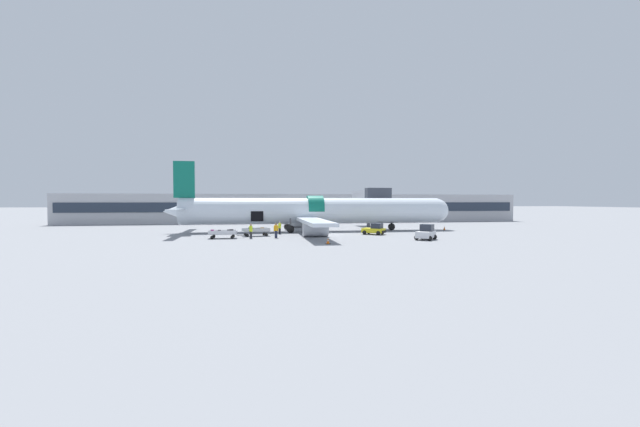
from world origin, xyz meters
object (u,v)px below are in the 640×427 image
at_px(ground_crew_driver, 251,231).
at_px(airplane, 312,212).
at_px(baggage_cart_loading, 257,232).
at_px(ground_crew_loader_b, 280,228).
at_px(ground_crew_loader_a, 276,230).
at_px(baggage_cart_queued, 224,234).
at_px(baggage_tug_lead, 374,230).
at_px(baggage_tug_mid, 426,233).

bearing_deg(ground_crew_driver, airplane, 48.21).
xyz_separation_m(baggage_cart_loading, ground_crew_driver, (-0.67, -3.01, 0.33)).
height_order(baggage_cart_loading, ground_crew_loader_b, ground_crew_loader_b).
xyz_separation_m(airplane, baggage_cart_loading, (-7.94, -6.61, -2.30)).
height_order(ground_crew_loader_a, ground_crew_loader_b, ground_crew_loader_a).
relative_size(baggage_cart_queued, ground_crew_loader_a, 2.35).
xyz_separation_m(baggage_tug_lead, ground_crew_loader_b, (-12.21, 2.86, 0.22)).
xyz_separation_m(ground_crew_loader_b, ground_crew_driver, (-3.73, -5.64, 0.04)).
bearing_deg(airplane, baggage_cart_loading, -140.20).
xyz_separation_m(baggage_tug_lead, baggage_cart_loading, (-15.28, 0.24, -0.08)).
height_order(baggage_tug_lead, baggage_cart_loading, baggage_tug_lead).
bearing_deg(ground_crew_loader_a, baggage_cart_loading, 129.24).
xyz_separation_m(baggage_tug_lead, baggage_tug_mid, (3.73, -7.53, 0.09)).
relative_size(baggage_tug_mid, baggage_cart_queued, 0.74).
xyz_separation_m(airplane, baggage_tug_lead, (7.34, -6.85, -2.22)).
height_order(baggage_tug_lead, ground_crew_driver, ground_crew_driver).
bearing_deg(airplane, ground_crew_loader_a, -121.00).
bearing_deg(airplane, ground_crew_loader_b, -140.66).
height_order(baggage_tug_lead, ground_crew_loader_a, ground_crew_loader_a).
distance_m(baggage_tug_lead, ground_crew_loader_b, 12.55).
xyz_separation_m(airplane, baggage_cart_queued, (-11.74, -9.02, -2.32)).
bearing_deg(ground_crew_loader_b, baggage_cart_queued, -143.81).
height_order(baggage_cart_loading, baggage_cart_queued, baggage_cart_loading).
xyz_separation_m(airplane, baggage_tug_mid, (11.07, -14.38, -2.13)).
distance_m(baggage_tug_mid, ground_crew_loader_a, 17.45).
xyz_separation_m(baggage_cart_queued, ground_crew_driver, (3.14, -0.61, 0.36)).
xyz_separation_m(baggage_cart_queued, ground_crew_loader_b, (6.87, 5.03, 0.32)).
xyz_separation_m(baggage_cart_queued, ground_crew_loader_a, (6.09, -0.39, 0.39)).
bearing_deg(baggage_tug_lead, airplane, 136.98).
bearing_deg(ground_crew_loader_a, ground_crew_loader_b, 81.76).
relative_size(baggage_tug_mid, ground_crew_loader_a, 1.74).
bearing_deg(baggage_cart_loading, baggage_tug_lead, -0.89).
distance_m(airplane, baggage_tug_mid, 18.27).
relative_size(baggage_tug_lead, ground_crew_driver, 1.88).
height_order(ground_crew_loader_b, ground_crew_driver, ground_crew_driver).
distance_m(baggage_tug_mid, ground_crew_driver, 20.24).
distance_m(baggage_cart_loading, ground_crew_loader_a, 3.63).
distance_m(baggage_tug_lead, baggage_cart_queued, 19.21).
relative_size(airplane, baggage_cart_loading, 9.59).
height_order(baggage_tug_mid, baggage_cart_queued, baggage_tug_mid).
bearing_deg(baggage_cart_loading, ground_crew_loader_a, -50.76).
relative_size(airplane, ground_crew_driver, 24.30).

